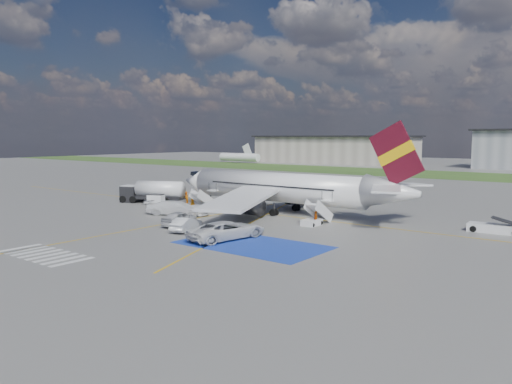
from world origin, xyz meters
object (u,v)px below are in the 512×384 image
(airliner, at_px, (286,188))
(car_silver_b, at_px, (186,224))
(belt_loader, at_px, (496,229))
(van_white_a, at_px, (228,227))
(fuel_tanker, at_px, (153,194))
(van_white_b, at_px, (177,206))
(car_silver_a, at_px, (179,218))
(gpu_cart, at_px, (156,201))

(airliner, bearing_deg, car_silver_b, -94.61)
(belt_loader, xyz_separation_m, van_white_a, (-20.32, -19.74, 0.79))
(fuel_tanker, relative_size, belt_loader, 1.74)
(fuel_tanker, xyz_separation_m, car_silver_b, (20.52, -13.07, -0.68))
(fuel_tanker, distance_m, van_white_b, 13.02)
(airliner, relative_size, fuel_tanker, 3.58)
(fuel_tanker, height_order, belt_loader, fuel_tanker)
(airliner, relative_size, belt_loader, 6.23)
(belt_loader, height_order, car_silver_a, belt_loader)
(fuel_tanker, distance_m, gpu_cart, 4.50)
(fuel_tanker, bearing_deg, car_silver_b, -52.43)
(airliner, distance_m, fuel_tanker, 22.32)
(airliner, bearing_deg, car_silver_a, -105.69)
(gpu_cart, relative_size, van_white_a, 0.40)
(fuel_tanker, bearing_deg, airliner, -9.86)
(fuel_tanker, distance_m, belt_loader, 47.54)
(gpu_cart, bearing_deg, van_white_b, -42.86)
(gpu_cart, bearing_deg, airliner, -0.53)
(gpu_cart, xyz_separation_m, belt_loader, (43.47, 8.80, -0.41))
(car_silver_a, bearing_deg, belt_loader, -159.90)
(van_white_a, bearing_deg, car_silver_b, 5.23)
(fuel_tanker, distance_m, car_silver_b, 24.34)
(car_silver_b, relative_size, van_white_a, 0.71)
(fuel_tanker, height_order, car_silver_a, fuel_tanker)
(car_silver_a, relative_size, van_white_b, 0.80)
(fuel_tanker, relative_size, van_white_b, 1.65)
(fuel_tanker, xyz_separation_m, van_white_b, (11.60, -5.92, -0.22))
(fuel_tanker, height_order, van_white_b, fuel_tanker)
(car_silver_a, distance_m, car_silver_b, 3.40)
(van_white_b, bearing_deg, airliner, -70.42)
(airliner, bearing_deg, van_white_b, -136.39)
(car_silver_b, bearing_deg, belt_loader, -160.85)
(airliner, relative_size, gpu_cart, 14.28)
(gpu_cart, bearing_deg, fuel_tanker, 124.85)
(van_white_b, bearing_deg, van_white_a, -140.58)
(gpu_cart, distance_m, belt_loader, 44.35)
(airliner, xyz_separation_m, van_white_b, (-10.29, -9.80, -2.17))
(van_white_b, bearing_deg, gpu_cart, 43.12)
(gpu_cart, distance_m, van_white_b, 8.64)
(belt_loader, xyz_separation_m, car_silver_a, (-29.49, -17.52, 0.42))
(gpu_cart, xyz_separation_m, van_white_b, (7.95, -3.35, 0.38))
(car_silver_a, height_order, car_silver_b, car_silver_a)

